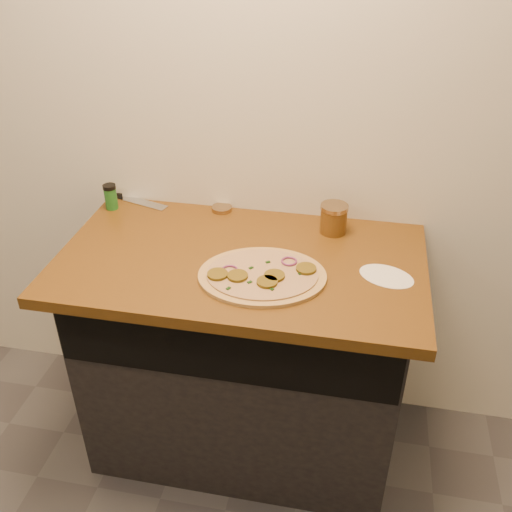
% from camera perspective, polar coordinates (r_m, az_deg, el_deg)
% --- Properties ---
extents(cabinet, '(1.10, 0.60, 0.86)m').
position_cam_1_polar(cabinet, '(2.18, -1.17, -10.08)').
color(cabinet, black).
rests_on(cabinet, ground).
extents(countertop, '(1.20, 0.70, 0.04)m').
position_cam_1_polar(countertop, '(1.88, -1.51, -0.56)').
color(countertop, brown).
rests_on(countertop, cabinet).
extents(pizza, '(0.45, 0.45, 0.03)m').
position_cam_1_polar(pizza, '(1.76, 0.61, -1.93)').
color(pizza, tan).
rests_on(pizza, countertop).
extents(chefs_knife, '(0.33, 0.13, 0.02)m').
position_cam_1_polar(chefs_knife, '(2.29, -13.04, 5.76)').
color(chefs_knife, '#B7BAC1').
rests_on(chefs_knife, countertop).
extents(mason_jar_lid, '(0.08, 0.08, 0.02)m').
position_cam_1_polar(mason_jar_lid, '(2.15, -3.44, 4.76)').
color(mason_jar_lid, '#9D815B').
rests_on(mason_jar_lid, countertop).
extents(salsa_jar, '(0.10, 0.10, 0.10)m').
position_cam_1_polar(salsa_jar, '(2.00, 7.76, 3.74)').
color(salsa_jar, '#9F180F').
rests_on(salsa_jar, countertop).
extents(spice_shaker, '(0.05, 0.05, 0.10)m').
position_cam_1_polar(spice_shaker, '(2.21, -14.33, 5.77)').
color(spice_shaker, '#206622').
rests_on(spice_shaker, countertop).
extents(flour_spill, '(0.22, 0.22, 0.00)m').
position_cam_1_polar(flour_spill, '(1.82, 12.91, -1.98)').
color(flour_spill, white).
rests_on(flour_spill, countertop).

